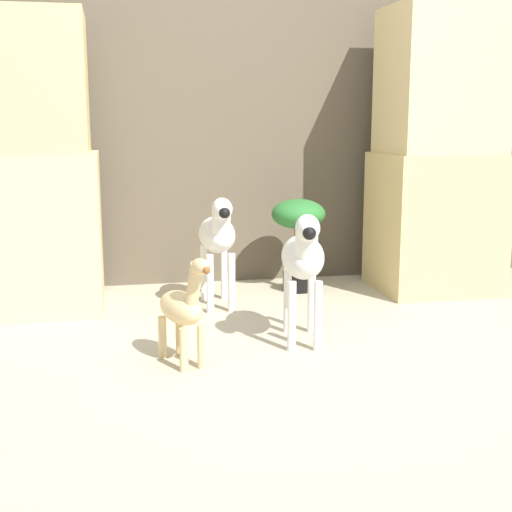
% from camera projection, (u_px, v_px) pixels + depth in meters
% --- Properties ---
extents(ground_plane, '(14.00, 14.00, 0.00)m').
position_uv_depth(ground_plane, '(299.00, 368.00, 2.98)').
color(ground_plane, '#B2A88E').
extents(wall_back, '(6.40, 0.08, 2.20)m').
position_uv_depth(wall_back, '(231.00, 107.00, 4.42)').
color(wall_back, brown).
rests_on(wall_back, ground_plane).
extents(rock_pillar_left, '(0.68, 0.61, 1.57)m').
position_uv_depth(rock_pillar_left, '(33.00, 174.00, 3.79)').
color(rock_pillar_left, '#DBC184').
rests_on(rock_pillar_left, ground_plane).
extents(rock_pillar_right, '(0.68, 0.61, 1.66)m').
position_uv_depth(rock_pillar_right, '(437.00, 158.00, 4.22)').
color(rock_pillar_right, '#D1B775').
rests_on(rock_pillar_right, ground_plane).
extents(zebra_right, '(0.26, 0.54, 0.63)m').
position_uv_depth(zebra_right, '(303.00, 257.00, 3.23)').
color(zebra_right, silver).
rests_on(zebra_right, ground_plane).
extents(zebra_left, '(0.20, 0.53, 0.63)m').
position_uv_depth(zebra_left, '(218.00, 235.00, 3.86)').
color(zebra_left, silver).
rests_on(zebra_left, ground_plane).
extents(giraffe_figurine, '(0.23, 0.40, 0.49)m').
position_uv_depth(giraffe_figurine, '(183.00, 308.00, 2.98)').
color(giraffe_figurine, '#E0C184').
rests_on(giraffe_figurine, ground_plane).
extents(potted_palm_front, '(0.32, 0.32, 0.56)m').
position_uv_depth(potted_palm_front, '(298.00, 226.00, 4.25)').
color(potted_palm_front, black).
rests_on(potted_palm_front, ground_plane).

